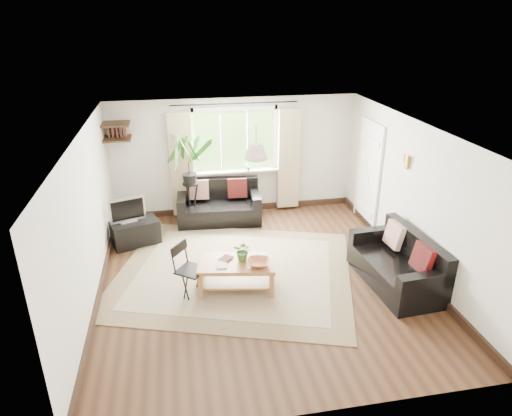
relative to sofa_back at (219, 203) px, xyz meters
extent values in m
plane|color=black|center=(0.41, -2.28, -0.39)|extent=(5.50, 5.50, 0.00)
plane|color=white|center=(0.41, -2.28, 2.01)|extent=(5.50, 5.50, 0.00)
cube|color=beige|center=(0.41, 0.47, 0.81)|extent=(5.00, 0.02, 2.40)
cube|color=beige|center=(0.41, -5.03, 0.81)|extent=(5.00, 0.02, 2.40)
cube|color=beige|center=(-2.09, -2.28, 0.81)|extent=(0.02, 5.50, 2.40)
cube|color=beige|center=(2.91, -2.28, 0.81)|extent=(0.02, 5.50, 2.40)
cube|color=beige|center=(0.02, -2.04, -0.38)|extent=(4.55, 4.20, 0.02)
cube|color=silver|center=(2.88, -0.58, 0.61)|extent=(0.06, 0.96, 2.06)
imported|color=#396227|center=(0.10, -2.49, 0.24)|extent=(0.36, 0.34, 0.31)
imported|color=#A45E38|center=(0.30, -2.68, 0.13)|extent=(0.41, 0.41, 0.08)
imported|color=silver|center=(-0.32, -2.57, 0.09)|extent=(0.17, 0.23, 0.02)
imported|color=#512720|center=(-0.22, -2.36, 0.10)|extent=(0.27, 0.27, 0.02)
cube|color=black|center=(-1.61, -0.71, -0.16)|extent=(0.94, 0.71, 0.45)
imported|color=#2D6023|center=(0.66, 0.35, 0.68)|extent=(0.14, 0.10, 0.27)
camera|label=1|loc=(-0.80, -8.45, 3.55)|focal=32.00mm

